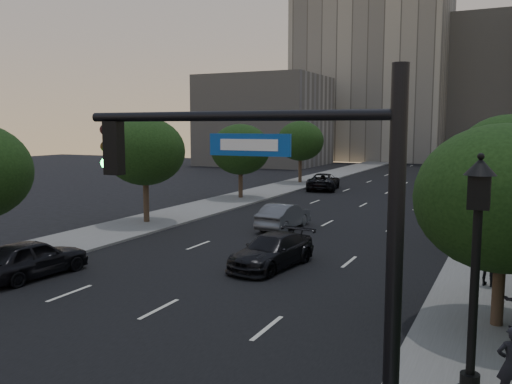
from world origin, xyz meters
The scene contains 22 objects.
ground centered at (0.00, 0.00, 0.00)m, with size 160.00×160.00×0.00m, color black.
road_surface centered at (0.00, 30.00, 0.01)m, with size 16.00×140.00×0.02m, color black.
sidewalk_right centered at (10.25, 30.00, 0.07)m, with size 4.50×140.00×0.15m, color slate.
sidewalk_left centered at (-10.25, 30.00, 0.07)m, with size 4.50×140.00×0.15m, color slate.
office_block_left centered at (-14.00, 92.00, 16.00)m, with size 26.00×20.00×32.00m, color gray.
office_block_mid centered at (6.00, 102.00, 13.00)m, with size 22.00×18.00×26.00m, color #9C988F.
office_block_filler centered at (-26.00, 70.00, 7.00)m, with size 18.00×16.00×14.00m, color #9C988F.
tree_right_a centered at (10.30, 8.00, 4.02)m, with size 5.20×5.20×6.24m.
tree_right_b centered at (10.30, 20.00, 4.52)m, with size 5.20×5.20×6.74m.
tree_right_c centered at (10.30, 33.00, 4.02)m, with size 5.20×5.20×6.24m.
tree_left_b centered at (-10.30, 18.00, 4.58)m, with size 5.00×5.00×6.71m.
tree_left_c centered at (-10.30, 31.00, 4.21)m, with size 5.00×5.00×6.34m.
tree_left_d centered at (-10.30, 45.00, 4.58)m, with size 5.00×5.00×6.71m.
traffic_signal_mast centered at (7.99, -1.84, 3.67)m, with size 5.68×0.56×7.00m.
street_lamp centered at (9.94, 2.08, 2.63)m, with size 0.64×0.64×5.62m.
sedan_near_left centered at (-7.00, 6.02, 0.80)m, with size 1.89×4.70×1.60m, color black.
sedan_mid_left centered at (-1.82, 20.20, 0.78)m, with size 1.65×4.72×1.55m, color #535559.
sedan_far_left centered at (-6.13, 40.50, 0.81)m, with size 2.68×5.82×1.62m, color black.
sedan_near_right centered at (1.18, 11.72, 0.73)m, with size 2.03×5.00×1.45m, color black.
sedan_far_right centered at (3.81, 41.91, 0.70)m, with size 1.65×4.10×1.40m, color slate.
pedestrian_a centered at (10.72, 3.00, 1.02)m, with size 0.63×0.41×1.73m, color black.
pedestrian_c centered at (9.88, 12.24, 1.05)m, with size 1.06×0.44×1.81m, color black.
Camera 1 is at (10.56, -9.46, 6.14)m, focal length 38.00 mm.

